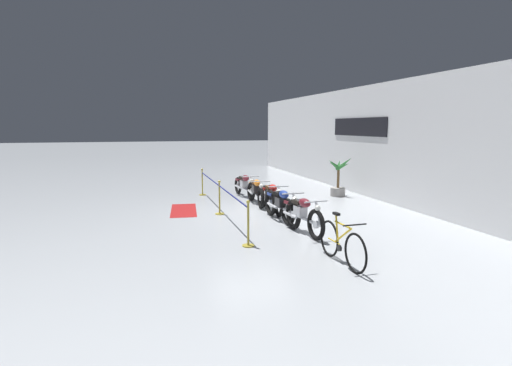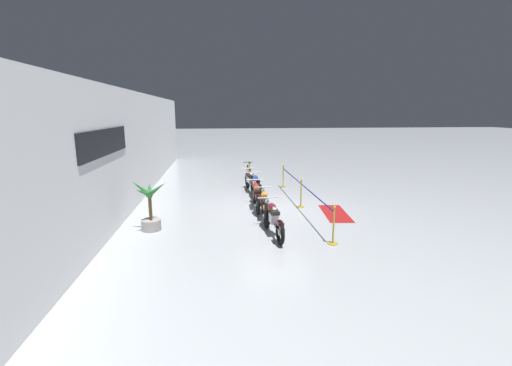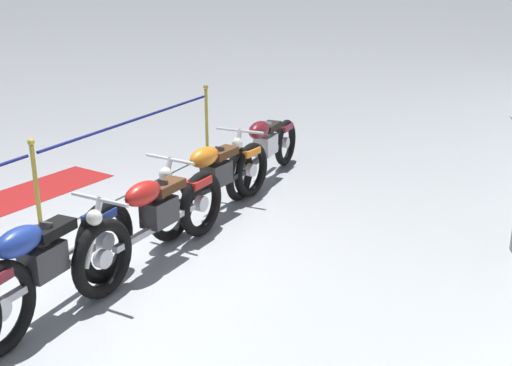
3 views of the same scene
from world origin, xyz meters
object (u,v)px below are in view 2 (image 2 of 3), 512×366
at_px(motorcycle_orange_1, 265,205).
at_px(potted_palm_left_of_row, 150,210).
at_px(motorcycle_red_2, 256,196).
at_px(stanchion_far_left, 311,198).
at_px(stanchion_mid_left, 301,198).
at_px(stanchion_mid_right, 283,180).
at_px(motorcycle_maroon_0, 273,219).
at_px(motorcycle_blue_3, 256,187).
at_px(floor_banner, 335,213).
at_px(bicycle, 249,173).
at_px(motorcycle_maroon_4, 251,181).

xyz_separation_m(motorcycle_orange_1, potted_palm_left_of_row, (-0.67, 3.49, 0.16)).
relative_size(motorcycle_red_2, stanchion_far_left, 0.32).
distance_m(stanchion_mid_left, stanchion_mid_right, 3.41).
distance_m(motorcycle_maroon_0, stanchion_mid_left, 3.02).
bearing_deg(stanchion_far_left, potted_palm_left_of_row, 96.64).
xyz_separation_m(motorcycle_blue_3, floor_banner, (-2.33, -2.49, -0.47)).
bearing_deg(potted_palm_left_of_row, motorcycle_blue_3, -46.41).
xyz_separation_m(motorcycle_red_2, floor_banner, (-0.95, -2.65, -0.46)).
height_order(motorcycle_orange_1, motorcycle_red_2, motorcycle_red_2).
bearing_deg(stanchion_far_left, bicycle, 12.74).
height_order(potted_palm_left_of_row, stanchion_mid_right, potted_palm_left_of_row).
relative_size(motorcycle_blue_3, bicycle, 1.39).
relative_size(motorcycle_red_2, motorcycle_blue_3, 0.93).
bearing_deg(stanchion_mid_left, motorcycle_blue_3, 45.71).
bearing_deg(stanchion_far_left, motorcycle_maroon_0, 132.26).
bearing_deg(stanchion_mid_right, motorcycle_orange_1, 161.97).
bearing_deg(stanchion_mid_left, stanchion_mid_right, 0.00).
relative_size(potted_palm_left_of_row, stanchion_mid_right, 1.47).
xyz_separation_m(motorcycle_maroon_0, motorcycle_maroon_4, (5.30, 0.13, 0.02)).
bearing_deg(motorcycle_maroon_0, potted_palm_left_of_row, 78.23).
xyz_separation_m(motorcycle_red_2, stanchion_far_left, (-1.40, -1.64, 0.22)).
bearing_deg(potted_palm_left_of_row, floor_banner, -80.30).
bearing_deg(motorcycle_maroon_4, motorcycle_maroon_0, -178.59).
relative_size(stanchion_far_left, stanchion_mid_left, 6.68).
relative_size(bicycle, potted_palm_left_of_row, 1.15).
bearing_deg(stanchion_mid_left, motorcycle_maroon_4, 30.85).
relative_size(motorcycle_orange_1, floor_banner, 1.09).
xyz_separation_m(motorcycle_orange_1, motorcycle_blue_3, (2.68, -0.03, 0.02)).
xyz_separation_m(bicycle, floor_banner, (-5.93, -2.45, -0.40)).
bearing_deg(potted_palm_left_of_row, motorcycle_red_2, -59.50).
relative_size(motorcycle_blue_3, motorcycle_maroon_4, 1.09).
xyz_separation_m(stanchion_mid_right, floor_banner, (-4.29, -1.01, -0.35)).
height_order(bicycle, stanchion_mid_left, stanchion_mid_left).
bearing_deg(bicycle, stanchion_mid_left, -164.07).
relative_size(stanchion_mid_right, floor_banner, 0.50).
xyz_separation_m(bicycle, stanchion_mid_left, (-5.05, -1.44, -0.04)).
distance_m(motorcycle_blue_3, stanchion_mid_left, 2.08).
distance_m(bicycle, potted_palm_left_of_row, 7.82).
bearing_deg(bicycle, motorcycle_maroon_4, 176.57).
bearing_deg(stanchion_far_left, stanchion_mid_right, -0.00).
height_order(bicycle, stanchion_far_left, stanchion_far_left).
relative_size(motorcycle_orange_1, bicycle, 1.29).
relative_size(motorcycle_blue_3, stanchion_far_left, 0.35).
bearing_deg(stanchion_mid_right, motorcycle_blue_3, 142.99).
distance_m(motorcycle_orange_1, potted_palm_left_of_row, 3.56).
height_order(motorcycle_maroon_0, motorcycle_red_2, motorcycle_red_2).
bearing_deg(motorcycle_orange_1, motorcycle_red_2, 5.55).
relative_size(motorcycle_maroon_0, motorcycle_orange_1, 0.99).
xyz_separation_m(motorcycle_red_2, motorcycle_maroon_4, (2.58, -0.05, 0.01)).
distance_m(motorcycle_blue_3, potted_palm_left_of_row, 4.87).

